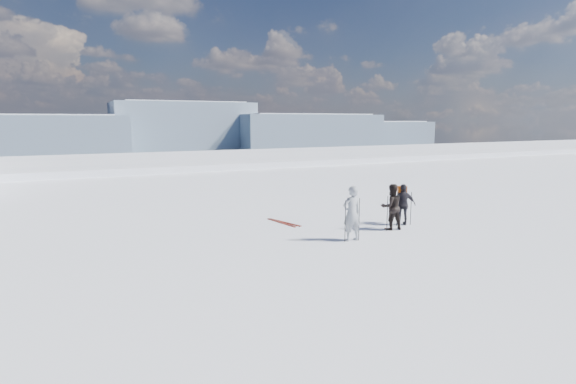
% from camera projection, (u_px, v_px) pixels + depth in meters
% --- Properties ---
extents(lake_basin, '(820.00, 820.00, 71.62)m').
position_uv_depth(lake_basin, '(184.00, 233.00, 41.22)').
color(lake_basin, white).
rests_on(lake_basin, ground).
extents(far_mountain_range, '(770.00, 110.00, 53.00)m').
position_uv_depth(far_mountain_range, '(113.00, 132.00, 431.38)').
color(far_mountain_range, slate).
rests_on(far_mountain_range, ground).
extents(skier_grey, '(0.64, 0.43, 1.75)m').
position_uv_depth(skier_grey, '(352.00, 213.00, 14.06)').
color(skier_grey, '#949AA1').
rests_on(skier_grey, ground).
extents(skier_dark, '(0.88, 0.74, 1.60)m').
position_uv_depth(skier_dark, '(391.00, 207.00, 15.55)').
color(skier_dark, black).
rests_on(skier_dark, ground).
extents(skier_pack, '(0.95, 0.73, 1.50)m').
position_uv_depth(skier_pack, '(403.00, 205.00, 16.23)').
color(skier_pack, black).
rests_on(skier_pack, ground).
extents(backpack, '(0.37, 0.31, 0.48)m').
position_uv_depth(backpack, '(403.00, 177.00, 16.32)').
color(backpack, '#CD5513').
rests_on(backpack, skier_pack).
extents(ski_poles, '(3.44, 1.04, 1.36)m').
position_uv_depth(ski_poles, '(383.00, 214.00, 15.19)').
color(ski_poles, black).
rests_on(ski_poles, ground).
extents(skis_loose, '(0.64, 1.69, 0.03)m').
position_uv_depth(skis_loose, '(283.00, 223.00, 16.64)').
color(skis_loose, black).
rests_on(skis_loose, ground).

